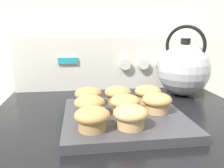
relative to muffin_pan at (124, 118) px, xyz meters
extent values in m
cube|color=silver|center=(0.01, 0.43, 0.28)|extent=(8.00, 0.05, 2.40)
cube|color=black|center=(0.01, 0.07, -0.02)|extent=(0.76, 0.67, 0.02)
cube|color=silver|center=(0.01, 0.37, 0.09)|extent=(0.74, 0.05, 0.21)
cube|color=teal|center=(-0.16, 0.34, 0.11)|extent=(0.07, 0.01, 0.02)
cylinder|color=silver|center=(0.07, 0.34, 0.09)|extent=(0.05, 0.02, 0.05)
cylinder|color=silver|center=(0.14, 0.34, 0.09)|extent=(0.05, 0.02, 0.05)
cylinder|color=silver|center=(0.22, 0.34, 0.09)|extent=(0.05, 0.02, 0.05)
cylinder|color=silver|center=(0.29, 0.34, 0.09)|extent=(0.05, 0.02, 0.05)
cube|color=#38383D|center=(0.00, 0.00, 0.00)|extent=(0.31, 0.31, 0.02)
cylinder|color=#A37A4C|center=(-0.09, -0.09, 0.02)|extent=(0.06, 0.06, 0.03)
ellipsoid|color=#B2844C|center=(-0.09, -0.09, 0.05)|extent=(0.08, 0.08, 0.04)
cylinder|color=tan|center=(0.00, -0.09, 0.02)|extent=(0.06, 0.06, 0.03)
ellipsoid|color=tan|center=(0.00, -0.09, 0.05)|extent=(0.08, 0.08, 0.04)
cylinder|color=#A37A4C|center=(-0.09, 0.00, 0.02)|extent=(0.06, 0.06, 0.03)
ellipsoid|color=#B2844C|center=(-0.09, 0.00, 0.05)|extent=(0.08, 0.08, 0.04)
cylinder|color=tan|center=(0.00, 0.00, 0.02)|extent=(0.06, 0.06, 0.03)
ellipsoid|color=tan|center=(0.00, 0.00, 0.05)|extent=(0.08, 0.08, 0.04)
cylinder|color=tan|center=(0.09, 0.00, 0.02)|extent=(0.06, 0.06, 0.03)
ellipsoid|color=tan|center=(0.09, 0.00, 0.05)|extent=(0.08, 0.08, 0.04)
cylinder|color=tan|center=(-0.09, 0.09, 0.02)|extent=(0.06, 0.06, 0.03)
ellipsoid|color=#B2844C|center=(-0.09, 0.09, 0.05)|extent=(0.08, 0.08, 0.04)
cylinder|color=olive|center=(0.00, 0.09, 0.02)|extent=(0.06, 0.06, 0.03)
ellipsoid|color=#B2844C|center=(0.00, 0.09, 0.05)|extent=(0.08, 0.08, 0.04)
cylinder|color=tan|center=(0.09, 0.09, 0.02)|extent=(0.06, 0.06, 0.03)
ellipsoid|color=tan|center=(0.09, 0.09, 0.05)|extent=(0.08, 0.08, 0.04)
sphere|color=#ADAFB5|center=(0.26, 0.23, 0.08)|extent=(0.19, 0.19, 0.19)
cylinder|color=black|center=(0.26, 0.23, 0.19)|extent=(0.03, 0.03, 0.02)
cone|color=#ADAFB5|center=(0.20, 0.28, 0.11)|extent=(0.09, 0.08, 0.07)
torus|color=black|center=(0.26, 0.23, 0.17)|extent=(0.12, 0.10, 0.14)
camera|label=1|loc=(-0.11, -0.58, 0.23)|focal=38.00mm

